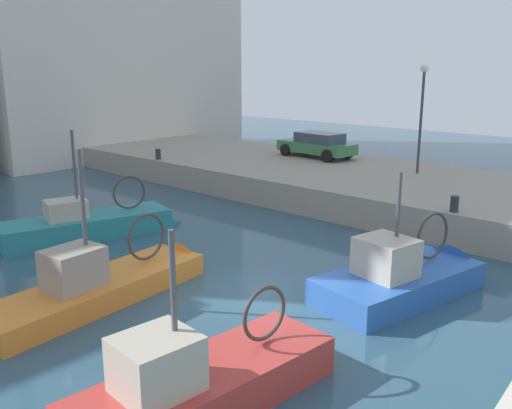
% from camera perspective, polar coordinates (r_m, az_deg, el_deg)
% --- Properties ---
extents(water_surface, '(80.00, 80.00, 0.00)m').
position_cam_1_polar(water_surface, '(14.96, 0.57, -9.17)').
color(water_surface, '#2D5166').
rests_on(water_surface, ground).
extents(quay_wall, '(9.00, 56.00, 1.20)m').
position_cam_1_polar(quay_wall, '(24.17, 19.23, 0.56)').
color(quay_wall, '#9E9384').
rests_on(quay_wall, ground).
extents(fishing_boat_blue, '(5.81, 3.04, 4.29)m').
position_cam_1_polar(fishing_boat_blue, '(15.55, 15.40, -8.23)').
color(fishing_boat_blue, '#2D60B7').
rests_on(fishing_boat_blue, ground).
extents(fishing_boat_teal, '(6.81, 3.18, 4.61)m').
position_cam_1_polar(fishing_boat_teal, '(20.68, -16.15, -2.85)').
color(fishing_boat_teal, teal).
rests_on(fishing_boat_teal, ground).
extents(fishing_boat_orange, '(7.11, 2.41, 4.78)m').
position_cam_1_polar(fishing_boat_orange, '(15.25, -14.78, -8.67)').
color(fishing_boat_orange, orange).
rests_on(fishing_boat_orange, ground).
extents(fishing_boat_red, '(5.95, 2.18, 4.19)m').
position_cam_1_polar(fishing_boat_red, '(10.57, -3.93, -18.98)').
color(fishing_boat_red, '#BC3833').
rests_on(fishing_boat_red, ground).
extents(parked_car_green, '(2.14, 4.42, 1.34)m').
position_cam_1_polar(parked_car_green, '(29.79, 6.35, 6.18)').
color(parked_car_green, '#387547').
rests_on(parked_car_green, quay_wall).
extents(mooring_bollard_mid, '(0.28, 0.28, 0.55)m').
position_cam_1_polar(mooring_bollard_mid, '(19.49, 19.82, 0.06)').
color(mooring_bollard_mid, '#2D2D33').
rests_on(mooring_bollard_mid, quay_wall).
extents(mooring_bollard_north, '(0.28, 0.28, 0.55)m').
position_cam_1_polar(mooring_bollard_north, '(29.45, -10.08, 5.15)').
color(mooring_bollard_north, '#2D2D33').
rests_on(mooring_bollard_north, quay_wall).
extents(quay_streetlamp, '(0.36, 0.36, 4.83)m').
position_cam_1_polar(quay_streetlamp, '(25.90, 16.80, 10.23)').
color(quay_streetlamp, '#38383D').
rests_on(quay_streetlamp, quay_wall).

